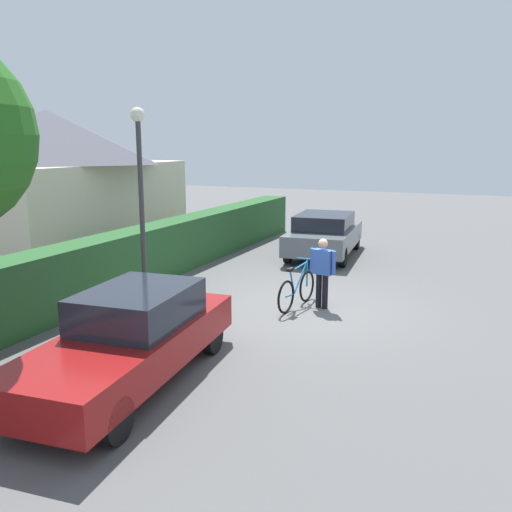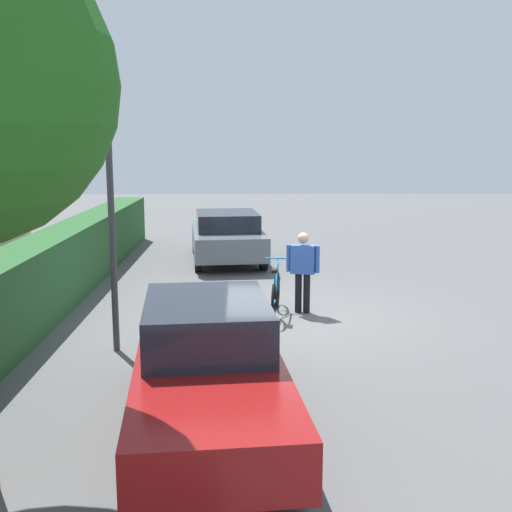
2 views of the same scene
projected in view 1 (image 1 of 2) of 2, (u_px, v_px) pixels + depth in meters
ground_plane at (311, 309)px, 11.79m from camera, size 60.00×60.00×0.00m
hedge_row at (131, 259)px, 13.48m from camera, size 19.77×0.90×1.44m
house_distant at (51, 181)px, 17.72m from camera, size 7.95×5.98×4.63m
parked_car_near at (131, 337)px, 8.10m from camera, size 4.57×2.02×1.40m
parked_car_far at (324, 234)px, 17.26m from camera, size 4.36×2.23×1.38m
bicycle at (297, 290)px, 11.88m from camera, size 1.75×0.50×1.01m
person_rider at (322, 268)px, 11.72m from camera, size 0.31×0.62×1.55m
street_lamp at (141, 186)px, 10.62m from camera, size 0.28×0.28×4.25m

